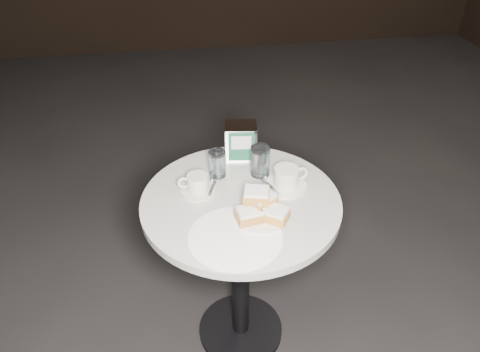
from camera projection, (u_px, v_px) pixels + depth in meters
name	position (u px, v px, depth m)	size (l,w,h in m)	color
ground	(241.00, 331.00, 2.06)	(7.00, 7.00, 0.00)	black
cafe_table	(241.00, 241.00, 1.74)	(0.70, 0.70, 0.74)	black
sugar_spill	(235.00, 237.00, 1.47)	(0.30, 0.30, 0.00)	white
beignet_plate	(261.00, 209.00, 1.52)	(0.19, 0.19, 0.11)	silver
coffee_cup_left	(197.00, 185.00, 1.65)	(0.14, 0.14, 0.07)	beige
coffee_cup_right	(286.00, 179.00, 1.67)	(0.18, 0.18, 0.08)	white
water_glass_left	(217.00, 164.00, 1.72)	(0.08, 0.08, 0.10)	silver
water_glass_right	(260.00, 161.00, 1.72)	(0.08, 0.08, 0.12)	silver
napkin_dispenser	(241.00, 141.00, 1.81)	(0.13, 0.11, 0.14)	white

